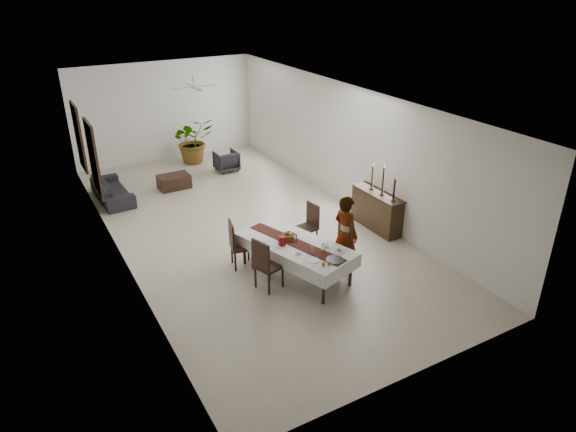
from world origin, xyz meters
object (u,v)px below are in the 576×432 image
(woman, at_px, (346,234))
(sofa, at_px, (112,190))
(red_pitcher, at_px, (282,241))
(dining_table_top, at_px, (296,245))
(sideboard_body, at_px, (376,211))

(woman, relative_size, sofa, 0.85)
(red_pitcher, bearing_deg, sofa, 110.49)
(dining_table_top, height_order, red_pitcher, red_pitcher)
(sofa, bearing_deg, dining_table_top, -159.57)
(dining_table_top, xyz_separation_m, sofa, (-2.44, 5.86, -0.41))
(red_pitcher, xyz_separation_m, sideboard_body, (3.08, 0.83, -0.38))
(sideboard_body, bearing_deg, dining_table_top, -162.28)
(sideboard_body, height_order, sofa, sideboard_body)
(red_pitcher, distance_m, sideboard_body, 3.21)
(dining_table_top, relative_size, red_pitcher, 12.00)
(dining_table_top, distance_m, sofa, 6.36)
(woman, bearing_deg, sideboard_body, -65.77)
(dining_table_top, bearing_deg, woman, -35.59)
(red_pitcher, relative_size, sideboard_body, 0.13)
(red_pitcher, xyz_separation_m, sofa, (-2.17, 5.80, -0.54))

